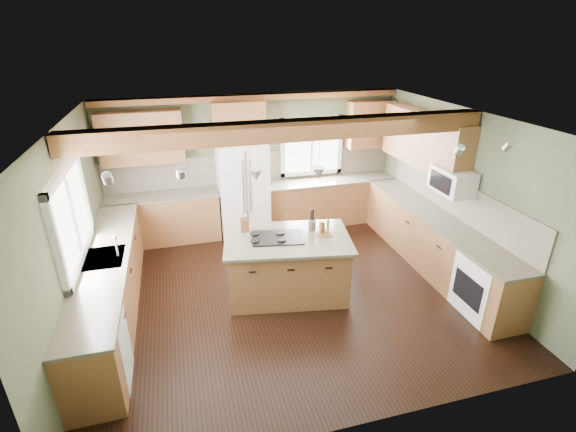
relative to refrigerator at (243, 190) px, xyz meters
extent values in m
plane|color=black|center=(0.30, -2.12, -0.90)|extent=(5.60, 5.60, 0.00)
plane|color=silver|center=(0.30, -2.12, 1.70)|extent=(5.60, 5.60, 0.00)
plane|color=#49543B|center=(0.30, 0.38, 0.40)|extent=(5.60, 0.00, 5.60)
plane|color=#49543B|center=(-2.50, -2.12, 0.40)|extent=(0.00, 5.00, 5.00)
plane|color=#49543B|center=(3.10, -2.12, 0.40)|extent=(0.00, 5.00, 5.00)
cube|color=brown|center=(0.30, -2.16, 1.57)|extent=(5.55, 0.26, 0.26)
cube|color=brown|center=(0.30, 0.28, 1.64)|extent=(5.55, 0.20, 0.10)
cube|color=brown|center=(0.30, 0.36, 0.31)|extent=(5.58, 0.03, 0.58)
cube|color=brown|center=(3.08, -2.07, 0.31)|extent=(0.03, 3.70, 0.58)
cube|color=brown|center=(-1.49, 0.08, -0.46)|extent=(2.02, 0.60, 0.88)
cube|color=#484135|center=(-1.49, 0.08, 0.00)|extent=(2.06, 0.64, 0.04)
cube|color=brown|center=(1.79, 0.08, -0.46)|extent=(2.62, 0.60, 0.88)
cube|color=#484135|center=(1.79, 0.08, 0.00)|extent=(2.66, 0.64, 0.04)
cube|color=brown|center=(-2.20, -2.07, -0.46)|extent=(0.60, 3.70, 0.88)
cube|color=#484135|center=(-2.20, -2.07, 0.00)|extent=(0.64, 3.74, 0.04)
cube|color=brown|center=(2.80, -2.07, -0.46)|extent=(0.60, 3.70, 0.88)
cube|color=#484135|center=(2.80, -2.07, 0.00)|extent=(0.64, 3.74, 0.04)
cube|color=brown|center=(-1.69, 0.21, 1.05)|extent=(1.40, 0.35, 0.90)
cube|color=brown|center=(0.00, 0.21, 1.25)|extent=(0.96, 0.35, 0.70)
cube|color=brown|center=(2.92, -1.22, 1.05)|extent=(0.35, 2.20, 0.90)
cube|color=brown|center=(2.60, 0.21, 1.05)|extent=(0.90, 0.35, 0.90)
cube|color=white|center=(-2.48, -2.07, 0.65)|extent=(0.04, 1.60, 1.05)
cube|color=white|center=(1.45, 0.36, 0.65)|extent=(1.10, 0.04, 1.00)
cube|color=#262628|center=(-2.20, -2.07, 0.01)|extent=(0.50, 0.65, 0.03)
cylinder|color=#B2B2B7|center=(-2.02, -2.07, 0.15)|extent=(0.02, 0.02, 0.28)
cube|color=white|center=(-2.19, -3.37, -0.47)|extent=(0.60, 0.60, 0.84)
cube|color=white|center=(2.79, -3.37, -0.47)|extent=(0.60, 0.72, 0.84)
cube|color=white|center=(2.88, -2.17, 0.65)|extent=(0.40, 0.70, 0.38)
cone|color=#B2B2B7|center=(-0.13, -2.09, 0.98)|extent=(0.18, 0.18, 0.16)
cone|color=#B2B2B7|center=(0.70, -2.23, 0.98)|extent=(0.18, 0.18, 0.16)
cube|color=white|center=(0.00, 0.00, 0.00)|extent=(0.90, 0.74, 1.80)
cube|color=brown|center=(0.28, -2.16, -0.46)|extent=(1.84, 1.30, 0.88)
cube|color=#484135|center=(0.28, -2.16, 0.00)|extent=(1.97, 1.43, 0.04)
cube|color=black|center=(0.14, -2.14, 0.03)|extent=(0.80, 0.61, 0.02)
cube|color=brown|center=(-0.27, -1.80, 0.12)|extent=(0.12, 0.10, 0.20)
cylinder|color=#3C3630|center=(0.71, -1.99, 0.09)|extent=(0.11, 0.11, 0.15)
camera|label=1|loc=(-1.11, -7.31, 2.76)|focal=26.00mm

